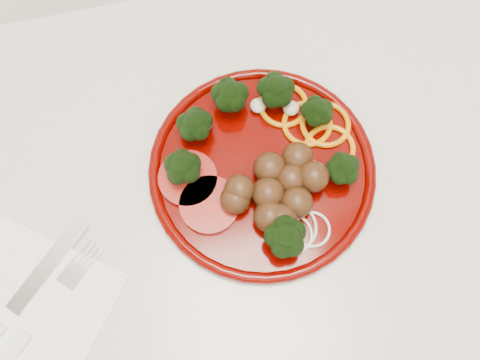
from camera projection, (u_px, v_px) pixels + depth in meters
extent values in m
cube|color=silver|center=(185.00, 270.00, 1.09)|extent=(2.40, 0.60, 0.87)
cube|color=silver|center=(149.00, 209.00, 0.66)|extent=(2.40, 0.60, 0.03)
cylinder|color=#4B0200|center=(262.00, 171.00, 0.66)|extent=(0.28, 0.28, 0.01)
torus|color=#4B0200|center=(262.00, 169.00, 0.65)|extent=(0.28, 0.28, 0.01)
sphere|color=#482612|center=(291.00, 179.00, 0.63)|extent=(0.04, 0.04, 0.04)
sphere|color=#482612|center=(297.00, 202.00, 0.62)|extent=(0.04, 0.04, 0.04)
sphere|color=#482612|center=(270.00, 168.00, 0.63)|extent=(0.04, 0.04, 0.04)
sphere|color=#482612|center=(313.00, 178.00, 0.63)|extent=(0.04, 0.04, 0.04)
sphere|color=#482612|center=(239.00, 190.00, 0.62)|extent=(0.04, 0.04, 0.04)
sphere|color=#482612|center=(268.00, 193.00, 0.62)|extent=(0.04, 0.04, 0.04)
sphere|color=#482612|center=(270.00, 216.00, 0.61)|extent=(0.04, 0.04, 0.04)
sphere|color=#482612|center=(298.00, 158.00, 0.64)|extent=(0.04, 0.04, 0.04)
sphere|color=#482612|center=(281.00, 220.00, 0.61)|extent=(0.04, 0.04, 0.04)
sphere|color=#482612|center=(235.00, 199.00, 0.62)|extent=(0.04, 0.04, 0.04)
torus|color=orange|center=(307.00, 124.00, 0.67)|extent=(0.06, 0.06, 0.01)
torus|color=orange|center=(330.00, 148.00, 0.66)|extent=(0.06, 0.06, 0.01)
torus|color=orange|center=(283.00, 105.00, 0.68)|extent=(0.06, 0.06, 0.01)
torus|color=orange|center=(325.00, 124.00, 0.67)|extent=(0.06, 0.06, 0.01)
cylinder|color=#720A07|center=(188.00, 178.00, 0.64)|extent=(0.07, 0.07, 0.01)
cylinder|color=#720A07|center=(209.00, 205.00, 0.63)|extent=(0.07, 0.07, 0.01)
torus|color=beige|center=(290.00, 234.00, 0.62)|extent=(0.05, 0.05, 0.00)
torus|color=beige|center=(312.00, 229.00, 0.63)|extent=(0.04, 0.04, 0.00)
torus|color=beige|center=(291.00, 227.00, 0.63)|extent=(0.06, 0.06, 0.00)
ellipsoid|color=#C6B793|center=(258.00, 106.00, 0.67)|extent=(0.02, 0.02, 0.01)
ellipsoid|color=#C6B793|center=(204.00, 124.00, 0.66)|extent=(0.02, 0.02, 0.01)
ellipsoid|color=#C6B793|center=(291.00, 108.00, 0.67)|extent=(0.02, 0.02, 0.01)
cube|color=white|center=(22.00, 315.00, 0.60)|extent=(0.25, 0.25, 0.00)
cube|color=silver|center=(49.00, 265.00, 0.62)|extent=(0.11, 0.10, 0.00)
cube|color=silver|center=(72.00, 275.00, 0.62)|extent=(0.04, 0.04, 0.00)
cube|color=silver|center=(94.00, 260.00, 0.62)|extent=(0.03, 0.02, 0.00)
cube|color=silver|center=(90.00, 257.00, 0.62)|extent=(0.03, 0.02, 0.00)
cube|color=silver|center=(85.00, 254.00, 0.62)|extent=(0.03, 0.02, 0.00)
cube|color=silver|center=(81.00, 251.00, 0.63)|extent=(0.03, 0.02, 0.00)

